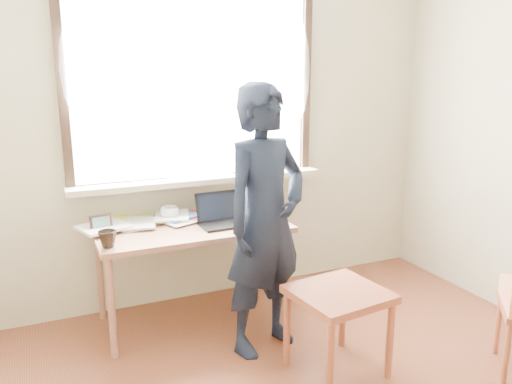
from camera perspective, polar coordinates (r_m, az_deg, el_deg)
name	(u,v)px	position (r m, az deg, el deg)	size (l,w,h in m)	color
room_shell	(371,84)	(2.08, 13.02, 11.90)	(3.52, 4.02, 2.61)	#BFB89A
desk	(192,236)	(3.40, -7.27, -5.01)	(1.27, 0.63, 0.68)	#8F5E47
laptop	(221,217)	(3.39, -4.01, -2.84)	(0.32, 0.26, 0.21)	black
mug_white	(170,214)	(3.50, -9.85, -2.48)	(0.13, 0.13, 0.10)	white
mug_dark	(108,239)	(3.07, -16.59, -5.17)	(0.11, 0.11, 0.10)	black
mouse	(262,219)	(3.44, 0.71, -3.11)	(0.10, 0.07, 0.04)	black
desk_clutter	(135,222)	(3.46, -13.71, -3.36)	(0.77, 0.51, 0.05)	white
book_a	(123,225)	(3.45, -15.01, -3.66)	(0.21, 0.29, 0.03)	white
book_b	(238,209)	(3.75, -2.11, -1.90)	(0.16, 0.22, 0.02)	white
picture_frame	(101,224)	(3.35, -17.29, -3.56)	(0.14, 0.04, 0.11)	black
work_chair	(338,303)	(2.90, 9.40, -12.45)	(0.54, 0.52, 0.50)	brown
person	(265,221)	(2.99, 1.06, -3.34)	(0.60, 0.39, 1.63)	black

